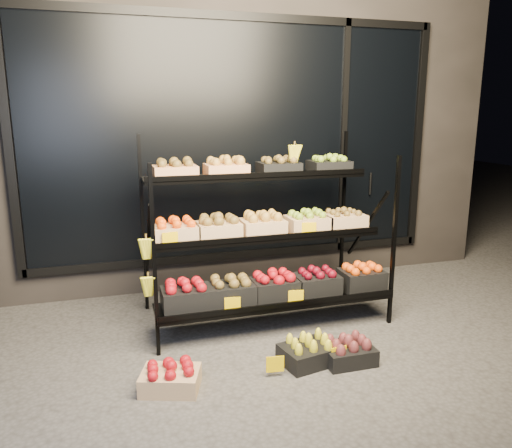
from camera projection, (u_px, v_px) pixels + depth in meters
name	position (u px, v px, depth m)	size (l,w,h in m)	color
ground	(289.00, 347.00, 4.03)	(24.00, 24.00, 0.00)	#514F4C
building	(216.00, 120.00, 6.04)	(6.00, 2.08, 3.50)	#2D2826
display_rack	(265.00, 235.00, 4.40)	(2.18, 1.02, 1.67)	black
tag_floor_a	(275.00, 369.00, 3.57)	(0.13, 0.01, 0.12)	#EABA00
tag_floor_b	(339.00, 359.00, 3.71)	(0.13, 0.01, 0.12)	#EABA00
floor_crate_left	(170.00, 377.00, 3.40)	(0.46, 0.40, 0.20)	tan
floor_crate_midleft	(309.00, 351.00, 3.76)	(0.46, 0.37, 0.20)	black
floor_crate_right	(348.00, 351.00, 3.76)	(0.38, 0.28, 0.19)	black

